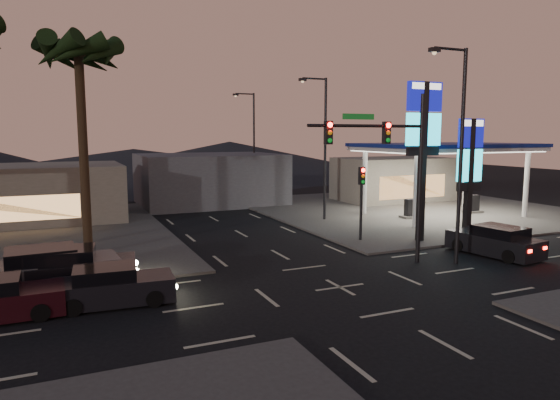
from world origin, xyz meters
name	(u,v)px	position (x,y,z in m)	size (l,w,h in m)	color
ground	(340,287)	(0.00, 0.00, 0.00)	(140.00, 140.00, 0.00)	black
corner_lot_ne	(409,209)	(16.00, 16.00, 0.06)	(24.00, 24.00, 0.12)	#47443F
gas_station	(445,149)	(16.00, 12.00, 5.08)	(12.20, 8.20, 5.47)	silver
convenience_store	(392,179)	(18.00, 21.00, 2.00)	(10.00, 6.00, 4.00)	#726B5B
pylon_sign_tall	(423,130)	(8.50, 5.50, 6.39)	(2.20, 0.35, 9.00)	black
pylon_sign_short	(470,161)	(11.00, 4.50, 4.66)	(1.60, 0.35, 7.00)	black
traffic_signal_mast	(391,154)	(3.76, 1.99, 5.23)	(6.10, 0.39, 8.00)	black
pedestal_signal	(362,191)	(5.50, 6.98, 2.92)	(0.32, 0.39, 4.30)	black
streetlight_near	(458,143)	(6.79, 1.00, 5.72)	(2.14, 0.25, 10.00)	black
streetlight_mid	(323,140)	(6.79, 14.00, 5.72)	(2.14, 0.25, 10.00)	black
streetlight_far	(252,139)	(6.79, 28.00, 5.72)	(2.14, 0.25, 10.00)	black
palm_a	(79,65)	(-9.00, 9.50, 9.43)	(4.41, 4.41, 10.86)	black
building_far_west	(0,195)	(-14.00, 22.00, 2.00)	(16.00, 8.00, 4.00)	#726B5B
building_far_mid	(210,179)	(2.00, 26.00, 2.20)	(12.00, 9.00, 4.40)	#4C4C51
hill_right	(230,157)	(15.00, 60.00, 2.50)	(50.00, 50.00, 5.00)	black
hill_center	(134,162)	(0.00, 60.00, 2.00)	(60.00, 60.00, 4.00)	black
car_lane_a_front	(112,287)	(-8.60, 1.58, 0.66)	(4.45, 2.08, 1.42)	black
car_lane_b_front	(49,270)	(-10.70, 4.48, 0.79)	(5.32, 2.49, 1.70)	#545456
car_lane_b_mid	(70,270)	(-9.96, 4.21, 0.76)	(5.22, 2.62, 1.65)	black
suv_station	(495,241)	(10.01, 1.49, 0.71)	(2.59, 4.83, 1.54)	black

